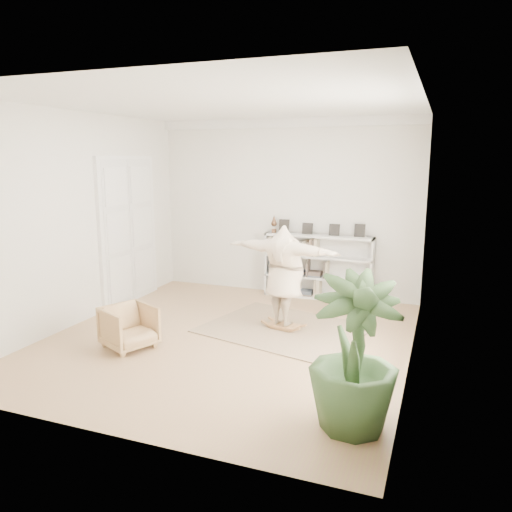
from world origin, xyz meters
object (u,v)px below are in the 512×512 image
Objects in this scene: armchair at (129,327)px; houseplant at (354,354)px; bookshelf at (318,267)px; rocker_board at (284,325)px; person at (284,273)px.

armchair is 0.43× the size of houseplant.
bookshelf reaches higher than rocker_board.
person is (-0.06, -2.08, 0.33)m from bookshelf.
person is 3.15m from houseplant.
armchair is 2.52m from rocker_board.
armchair reaches higher than rocker_board.
person reaches higher than bookshelf.
bookshelf is 4.20m from armchair.
person is at bearing -76.61° from rocker_board.
houseplant reaches higher than armchair.
bookshelf is at bearing -3.54° from armchair.
person reaches higher than armchair.
rocker_board is (1.93, 1.60, -0.26)m from armchair.
bookshelf is 2.16m from rocker_board.
houseplant is at bearing -71.97° from bookshelf.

